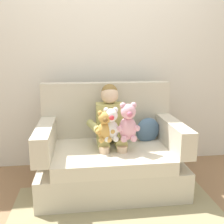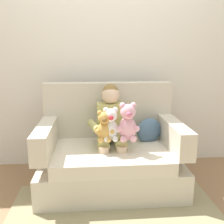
% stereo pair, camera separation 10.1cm
% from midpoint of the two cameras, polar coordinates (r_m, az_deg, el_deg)
% --- Properties ---
extents(ground_plane, '(8.00, 8.00, 0.00)m').
position_cam_midpoint_polar(ground_plane, '(2.62, -1.49, -15.95)').
color(ground_plane, '#936D4C').
extents(back_wall, '(6.00, 0.10, 2.60)m').
position_cam_midpoint_polar(back_wall, '(2.92, -2.94, 13.61)').
color(back_wall, silver).
rests_on(back_wall, ground).
extents(armchair, '(1.32, 0.84, 0.97)m').
position_cam_midpoint_polar(armchair, '(2.53, -1.64, -9.29)').
color(armchair, beige).
rests_on(armchair, ground).
extents(seated_child, '(0.45, 0.39, 0.82)m').
position_cam_midpoint_polar(seated_child, '(2.44, -1.51, -2.59)').
color(seated_child, tan).
rests_on(seated_child, armchair).
extents(plush_honey, '(0.16, 0.13, 0.28)m').
position_cam_midpoint_polar(plush_honey, '(2.25, -2.91, -3.33)').
color(plush_honey, gold).
rests_on(plush_honey, armchair).
extents(plush_white, '(0.18, 0.15, 0.30)m').
position_cam_midpoint_polar(plush_white, '(2.26, -1.52, -2.92)').
color(plush_white, white).
rests_on(plush_white, armchair).
extents(plush_pink, '(0.20, 0.17, 0.34)m').
position_cam_midpoint_polar(plush_pink, '(2.26, 2.30, -2.41)').
color(plush_pink, '#EAA8BC').
rests_on(plush_pink, armchair).
extents(throw_pillow, '(0.28, 0.18, 0.26)m').
position_cam_midpoint_polar(throw_pillow, '(2.63, 6.81, -4.07)').
color(throw_pillow, slate).
rests_on(throw_pillow, armchair).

